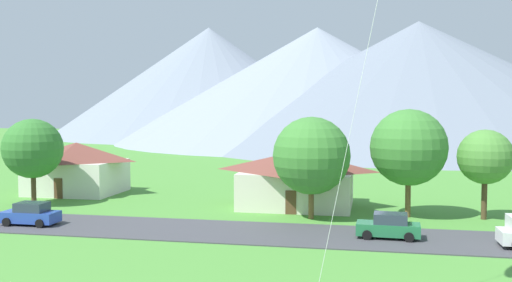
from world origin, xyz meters
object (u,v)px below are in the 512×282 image
Objects in this scene: tree_center at (485,157)px; tree_near_right at (409,147)px; house_left_center at (77,167)px; tree_left_of_center at (311,156)px; tree_right_of_center at (33,149)px; parked_car_blue_mid_west at (31,214)px; parked_car_green_west_end at (389,226)px; house_leftmost at (297,178)px.

tree_near_right is at bearing -178.07° from tree_center.
house_left_center is 26.66m from tree_left_of_center.
tree_right_of_center reaches higher than house_left_center.
parked_car_blue_mid_west is at bearing -161.59° from tree_left_of_center.
tree_center is 1.67× the size of parked_car_green_west_end.
house_left_center is 34.25m from parked_car_green_west_end.
tree_near_right reaches higher than parked_car_blue_mid_west.
tree_left_of_center is 1.14× the size of tree_center.
tree_left_of_center is (25.11, -8.64, 2.34)m from house_left_center.
house_leftmost is 23.48m from house_left_center.
tree_left_of_center reaches higher than tree_center.
parked_car_green_west_end is at bearing -55.97° from house_leftmost.
parked_car_green_west_end is (-7.61, -8.40, -4.09)m from tree_center.
tree_center reaches higher than house_left_center.
parked_car_blue_mid_west is (-33.84, -9.28, -4.09)m from tree_center.
tree_right_of_center is at bearing 121.44° from parked_car_blue_mid_west.
tree_right_of_center is (-38.74, -1.26, 0.20)m from tree_center.
tree_right_of_center is 1.84× the size of parked_car_green_west_end.
tree_near_right reaches higher than tree_left_of_center.
tree_left_of_center is at bearing -18.99° from house_left_center.
tree_center is (15.30, -2.99, 2.38)m from house_leftmost.
tree_center is (13.46, 2.50, -0.10)m from tree_left_of_center.
tree_center is 5.90m from tree_near_right.
tree_near_right is at bearing -10.96° from house_left_center.
parked_car_blue_mid_west is (-18.53, -12.28, -1.71)m from house_leftmost.
parked_car_blue_mid_west is (4.90, -8.02, -4.28)m from tree_right_of_center.
tree_center is at bearing 15.34° from parked_car_blue_mid_west.
parked_car_blue_mid_west is at bearing -162.01° from tree_near_right.
tree_right_of_center is (-23.44, -4.25, 2.58)m from house_leftmost.
house_left_center is at bearing 172.30° from house_leftmost.
tree_right_of_center is 0.90× the size of tree_near_right.
tree_left_of_center reaches higher than house_left_center.
tree_right_of_center is at bearing -91.31° from house_left_center.
tree_left_of_center is at bearing -2.81° from tree_right_of_center.
house_leftmost is at bearing 108.53° from tree_left_of_center.
tree_center reaches higher than parked_car_green_west_end.
tree_left_of_center is (1.84, -5.49, 2.48)m from house_leftmost.
tree_right_of_center reaches higher than parked_car_blue_mid_west.
tree_left_of_center is 21.88m from parked_car_blue_mid_west.
tree_right_of_center is at bearing 167.09° from parked_car_green_west_end.
house_leftmost is 23.96m from tree_right_of_center.
house_left_center reaches higher than parked_car_green_west_end.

